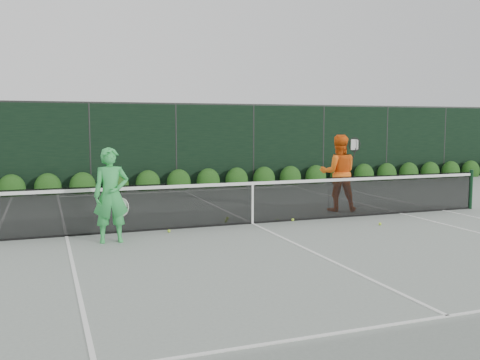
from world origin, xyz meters
name	(u,v)px	position (x,y,z in m)	size (l,w,h in m)	color
ground	(252,224)	(0.00, 0.00, 0.00)	(80.00, 80.00, 0.00)	gray
tennis_net	(252,201)	(-0.02, 0.00, 0.53)	(12.90, 0.10, 1.07)	#11331B
player_woman	(111,195)	(-3.29, -0.84, 0.93)	(0.70, 0.46, 1.86)	green
player_man	(338,173)	(2.83, 0.95, 1.01)	(1.19, 1.07, 2.03)	orange
court_lines	(252,223)	(0.00, 0.00, 0.01)	(11.03, 23.83, 0.01)	white
windscreen_fence	(307,168)	(0.00, -2.71, 1.51)	(32.00, 21.07, 3.06)	black
hedge_row	(179,182)	(0.00, 7.15, 0.23)	(31.66, 0.65, 0.94)	#11370F
tennis_balls	(263,222)	(0.24, -0.06, 0.03)	(4.78, 2.00, 0.07)	#BBEB34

